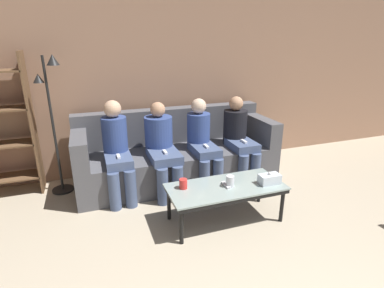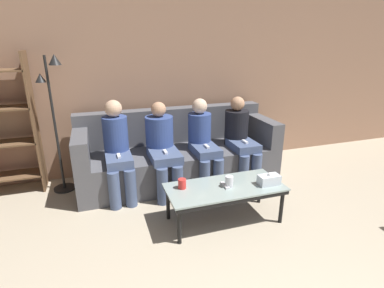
{
  "view_description": "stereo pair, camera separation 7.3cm",
  "coord_description": "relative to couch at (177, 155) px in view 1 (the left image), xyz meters",
  "views": [
    {
      "loc": [
        -1.07,
        -0.38,
        1.81
      ],
      "look_at": [
        0.0,
        2.64,
        0.7
      ],
      "focal_mm": 28.0,
      "sensor_mm": 36.0,
      "label": 1
    },
    {
      "loc": [
        -1.0,
        -0.4,
        1.81
      ],
      "look_at": [
        0.0,
        2.64,
        0.7
      ],
      "focal_mm": 28.0,
      "sensor_mm": 36.0,
      "label": 2
    }
  ],
  "objects": [
    {
      "name": "seated_person_right_end",
      "position": [
        0.8,
        -0.23,
        0.26
      ],
      "size": [
        0.32,
        0.66,
        1.11
      ],
      "color": "#47567A",
      "rests_on": "ground_plane"
    },
    {
      "name": "tissue_box",
      "position": [
        0.62,
        -1.26,
        0.12
      ],
      "size": [
        0.22,
        0.12,
        0.13
      ],
      "color": "silver",
      "rests_on": "coffee_table"
    },
    {
      "name": "standing_lamp",
      "position": [
        -1.46,
        0.14,
        0.68
      ],
      "size": [
        0.31,
        0.26,
        1.67
      ],
      "color": "black",
      "rests_on": "ground_plane"
    },
    {
      "name": "game_remote",
      "position": [
        0.17,
        -1.16,
        0.08
      ],
      "size": [
        0.04,
        0.15,
        0.02
      ],
      "color": "white",
      "rests_on": "coffee_table"
    },
    {
      "name": "wall_back",
      "position": [
        0.0,
        0.51,
        0.96
      ],
      "size": [
        12.0,
        0.06,
        2.6
      ],
      "color": "#9E755B",
      "rests_on": "ground_plane"
    },
    {
      "name": "seated_person_mid_left",
      "position": [
        -0.27,
        -0.24,
        0.26
      ],
      "size": [
        0.35,
        0.74,
        1.1
      ],
      "color": "#47567A",
      "rests_on": "ground_plane"
    },
    {
      "name": "coffee_table",
      "position": [
        0.17,
        -1.16,
        0.03
      ],
      "size": [
        1.2,
        0.53,
        0.4
      ],
      "color": "#8C9E99",
      "rests_on": "ground_plane"
    },
    {
      "name": "seated_person_left_end",
      "position": [
        -0.8,
        -0.23,
        0.28
      ],
      "size": [
        0.31,
        0.64,
        1.16
      ],
      "color": "#47567A",
      "rests_on": "ground_plane"
    },
    {
      "name": "cup_near_right",
      "position": [
        -0.25,
        -1.06,
        0.12
      ],
      "size": [
        0.08,
        0.08,
        0.1
      ],
      "color": "red",
      "rests_on": "coffee_table"
    },
    {
      "name": "cup_near_left",
      "position": [
        0.21,
        -1.18,
        0.12
      ],
      "size": [
        0.08,
        0.08,
        0.12
      ],
      "color": "silver",
      "rests_on": "coffee_table"
    },
    {
      "name": "seated_person_mid_right",
      "position": [
        0.27,
        -0.24,
        0.26
      ],
      "size": [
        0.31,
        0.67,
        1.11
      ],
      "color": "#47567A",
      "rests_on": "ground_plane"
    },
    {
      "name": "couch",
      "position": [
        0.0,
        0.0,
        0.0
      ],
      "size": [
        2.6,
        0.89,
        0.93
      ],
      "color": "#515156",
      "rests_on": "ground_plane"
    }
  ]
}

